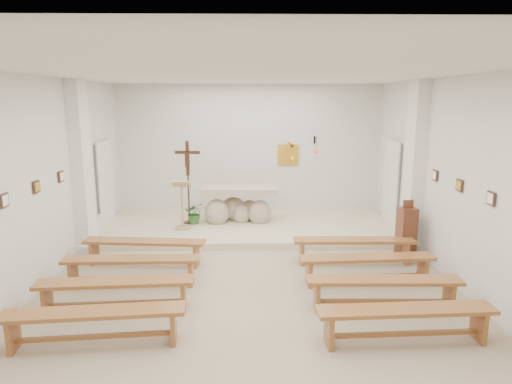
{
  "coord_description": "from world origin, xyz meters",
  "views": [
    {
      "loc": [
        -0.03,
        -7.13,
        3.13
      ],
      "look_at": [
        0.13,
        1.6,
        1.33
      ],
      "focal_mm": 32.0,
      "sensor_mm": 36.0,
      "label": 1
    }
  ],
  "objects_px": {
    "donation_pedestal": "(406,233)",
    "bench_left_second": "(132,265)",
    "lectern": "(182,205)",
    "bench_left_front": "(145,246)",
    "bench_right_front": "(354,245)",
    "crucifix_stand": "(188,176)",
    "bench_left_third": "(116,288)",
    "bench_right_second": "(367,263)",
    "bench_right_third": "(383,286)",
    "bench_left_fourth": "(94,319)",
    "bench_right_fourth": "(406,317)",
    "altar": "(239,207)"
  },
  "relations": [
    {
      "from": "bench_left_front",
      "to": "bench_left_second",
      "type": "distance_m",
      "value": 0.98
    },
    {
      "from": "bench_left_front",
      "to": "bench_left_fourth",
      "type": "distance_m",
      "value": 2.93
    },
    {
      "from": "bench_right_front",
      "to": "bench_right_fourth",
      "type": "height_order",
      "value": "same"
    },
    {
      "from": "bench_left_third",
      "to": "bench_right_third",
      "type": "distance_m",
      "value": 4.0
    },
    {
      "from": "bench_right_third",
      "to": "bench_right_fourth",
      "type": "xyz_separation_m",
      "value": [
        0.0,
        -0.98,
        0.0
      ]
    },
    {
      "from": "bench_right_front",
      "to": "bench_right_third",
      "type": "xyz_separation_m",
      "value": [
        0.0,
        -1.95,
        0.0
      ]
    },
    {
      "from": "bench_left_fourth",
      "to": "bench_right_fourth",
      "type": "distance_m",
      "value": 4.0
    },
    {
      "from": "lectern",
      "to": "bench_left_front",
      "type": "height_order",
      "value": "lectern"
    },
    {
      "from": "bench_left_fourth",
      "to": "lectern",
      "type": "bearing_deg",
      "value": 79.52
    },
    {
      "from": "bench_right_front",
      "to": "bench_left_third",
      "type": "bearing_deg",
      "value": -153.28
    },
    {
      "from": "donation_pedestal",
      "to": "bench_left_second",
      "type": "bearing_deg",
      "value": -174.63
    },
    {
      "from": "crucifix_stand",
      "to": "bench_left_second",
      "type": "xyz_separation_m",
      "value": [
        -0.55,
        -3.4,
        -0.94
      ]
    },
    {
      "from": "lectern",
      "to": "crucifix_stand",
      "type": "distance_m",
      "value": 0.75
    },
    {
      "from": "bench_left_second",
      "to": "bench_right_fourth",
      "type": "bearing_deg",
      "value": -26.6
    },
    {
      "from": "lectern",
      "to": "bench_right_third",
      "type": "distance_m",
      "value": 5.29
    },
    {
      "from": "bench_right_front",
      "to": "crucifix_stand",
      "type": "bearing_deg",
      "value": 145.78
    },
    {
      "from": "donation_pedestal",
      "to": "bench_left_third",
      "type": "distance_m",
      "value": 5.57
    },
    {
      "from": "crucifix_stand",
      "to": "bench_left_fourth",
      "type": "relative_size",
      "value": 0.86
    },
    {
      "from": "lectern",
      "to": "bench_left_third",
      "type": "xyz_separation_m",
      "value": [
        -0.45,
        -3.9,
        -0.36
      ]
    },
    {
      "from": "lectern",
      "to": "donation_pedestal",
      "type": "xyz_separation_m",
      "value": [
        4.65,
        -1.67,
        -0.2
      ]
    },
    {
      "from": "bench_right_third",
      "to": "bench_left_fourth",
      "type": "distance_m",
      "value": 4.12
    },
    {
      "from": "bench_right_second",
      "to": "lectern",
      "type": "bearing_deg",
      "value": 137.33
    },
    {
      "from": "lectern",
      "to": "bench_left_fourth",
      "type": "bearing_deg",
      "value": -95.57
    },
    {
      "from": "crucifix_stand",
      "to": "bench_left_third",
      "type": "distance_m",
      "value": 4.5
    },
    {
      "from": "bench_right_front",
      "to": "bench_left_fourth",
      "type": "relative_size",
      "value": 0.99
    },
    {
      "from": "bench_right_front",
      "to": "bench_right_third",
      "type": "bearing_deg",
      "value": -89.25
    },
    {
      "from": "altar",
      "to": "bench_right_fourth",
      "type": "height_order",
      "value": "altar"
    },
    {
      "from": "lectern",
      "to": "bench_right_fourth",
      "type": "height_order",
      "value": "lectern"
    },
    {
      "from": "bench_right_front",
      "to": "bench_left_front",
      "type": "bearing_deg",
      "value": -179.25
    },
    {
      "from": "bench_left_fourth",
      "to": "bench_right_third",
      "type": "bearing_deg",
      "value": 8.5
    },
    {
      "from": "altar",
      "to": "crucifix_stand",
      "type": "xyz_separation_m",
      "value": [
        -1.2,
        -0.16,
        0.79
      ]
    },
    {
      "from": "donation_pedestal",
      "to": "bench_left_fourth",
      "type": "xyz_separation_m",
      "value": [
        -5.1,
        -3.2,
        -0.16
      ]
    },
    {
      "from": "crucifix_stand",
      "to": "bench_right_third",
      "type": "height_order",
      "value": "crucifix_stand"
    },
    {
      "from": "lectern",
      "to": "bench_right_second",
      "type": "xyz_separation_m",
      "value": [
        3.55,
        -2.92,
        -0.36
      ]
    },
    {
      "from": "bench_left_third",
      "to": "bench_left_front",
      "type": "bearing_deg",
      "value": 86.16
    },
    {
      "from": "bench_left_third",
      "to": "bench_left_fourth",
      "type": "distance_m",
      "value": 0.98
    },
    {
      "from": "bench_right_second",
      "to": "bench_left_fourth",
      "type": "relative_size",
      "value": 1.0
    },
    {
      "from": "lectern",
      "to": "bench_left_front",
      "type": "distance_m",
      "value": 2.03
    },
    {
      "from": "bench_right_second",
      "to": "bench_left_fourth",
      "type": "distance_m",
      "value": 4.45
    },
    {
      "from": "lectern",
      "to": "bench_left_second",
      "type": "height_order",
      "value": "lectern"
    },
    {
      "from": "bench_right_front",
      "to": "bench_left_second",
      "type": "bearing_deg",
      "value": -165.56
    },
    {
      "from": "bench_right_fourth",
      "to": "bench_right_front",
      "type": "bearing_deg",
      "value": 87.18
    },
    {
      "from": "bench_left_third",
      "to": "bench_left_fourth",
      "type": "height_order",
      "value": "same"
    },
    {
      "from": "donation_pedestal",
      "to": "bench_left_third",
      "type": "height_order",
      "value": "donation_pedestal"
    },
    {
      "from": "altar",
      "to": "bench_right_third",
      "type": "bearing_deg",
      "value": -63.73
    },
    {
      "from": "donation_pedestal",
      "to": "bench_right_third",
      "type": "relative_size",
      "value": 0.51
    },
    {
      "from": "bench_right_third",
      "to": "bench_right_fourth",
      "type": "bearing_deg",
      "value": -88.88
    },
    {
      "from": "donation_pedestal",
      "to": "bench_left_fourth",
      "type": "height_order",
      "value": "donation_pedestal"
    },
    {
      "from": "donation_pedestal",
      "to": "bench_left_second",
      "type": "xyz_separation_m",
      "value": [
        -5.1,
        -1.25,
        -0.16
      ]
    },
    {
      "from": "lectern",
      "to": "bench_right_front",
      "type": "distance_m",
      "value": 4.07
    }
  ]
}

